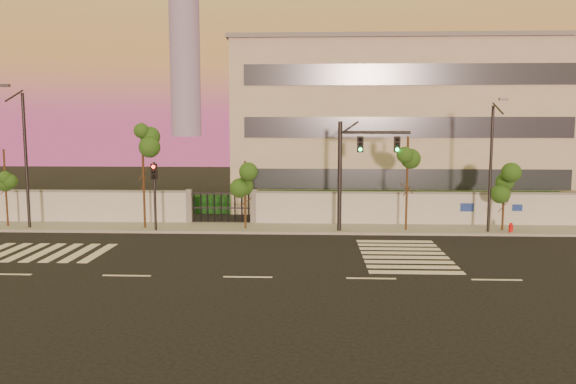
# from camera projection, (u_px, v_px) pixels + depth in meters

# --- Properties ---
(ground) EXTENTS (120.00, 120.00, 0.00)m
(ground) POSITION_uv_depth(u_px,v_px,m) (248.00, 277.00, 22.83)
(ground) COLOR black
(ground) RESTS_ON ground
(sidewalk) EXTENTS (60.00, 3.00, 0.15)m
(sidewalk) POSITION_uv_depth(u_px,v_px,m) (268.00, 228.00, 33.23)
(sidewalk) COLOR gray
(sidewalk) RESTS_ON ground
(perimeter_wall) EXTENTS (60.00, 0.36, 2.20)m
(perimeter_wall) POSITION_uv_depth(u_px,v_px,m) (271.00, 208.00, 34.60)
(perimeter_wall) COLOR #B2B5BA
(perimeter_wall) RESTS_ON ground
(hedge_row) EXTENTS (41.00, 4.25, 1.80)m
(hedge_row) POSITION_uv_depth(u_px,v_px,m) (290.00, 206.00, 37.30)
(hedge_row) COLOR black
(hedge_row) RESTS_ON ground
(institutional_building) EXTENTS (24.40, 12.40, 12.25)m
(institutional_building) POSITION_uv_depth(u_px,v_px,m) (394.00, 125.00, 43.53)
(institutional_building) COLOR #B3AE98
(institutional_building) RESTS_ON ground
(distant_skyscraper) EXTENTS (16.00, 16.00, 118.00)m
(distant_skyscraper) POSITION_uv_depth(u_px,v_px,m) (184.00, 18.00, 295.91)
(distant_skyscraper) COLOR slate
(distant_skyscraper) RESTS_ON ground
(road_markings) EXTENTS (57.00, 7.62, 0.02)m
(road_markings) POSITION_uv_depth(u_px,v_px,m) (224.00, 255.00, 26.62)
(road_markings) COLOR silver
(road_markings) RESTS_ON ground
(street_tree_b) EXTENTS (1.47, 1.17, 4.74)m
(street_tree_b) POSITION_uv_depth(u_px,v_px,m) (5.00, 170.00, 33.30)
(street_tree_b) COLOR #382314
(street_tree_b) RESTS_ON ground
(street_tree_c) EXTENTS (1.63, 1.29, 6.29)m
(street_tree_c) POSITION_uv_depth(u_px,v_px,m) (143.00, 152.00, 32.50)
(street_tree_c) COLOR #382314
(street_tree_c) RESTS_ON ground
(street_tree_d) EXTENTS (1.47, 1.17, 4.09)m
(street_tree_d) POSITION_uv_depth(u_px,v_px,m) (245.00, 180.00, 32.46)
(street_tree_d) COLOR #382314
(street_tree_d) RESTS_ON ground
(street_tree_e) EXTENTS (1.54, 1.23, 5.52)m
(street_tree_e) POSITION_uv_depth(u_px,v_px,m) (408.00, 162.00, 31.92)
(street_tree_e) COLOR #382314
(street_tree_e) RESTS_ON ground
(street_tree_f) EXTENTS (1.49, 1.19, 3.73)m
(street_tree_f) POSITION_uv_depth(u_px,v_px,m) (505.00, 185.00, 31.98)
(street_tree_f) COLOR #382314
(street_tree_f) RESTS_ON ground
(traffic_signal_main) EXTENTS (4.02, 0.62, 6.36)m
(traffic_signal_main) POSITION_uv_depth(u_px,v_px,m) (354.00, 163.00, 31.62)
(traffic_signal_main) COLOR black
(traffic_signal_main) RESTS_ON ground
(traffic_signal_secondary) EXTENTS (0.32, 0.32, 4.08)m
(traffic_signal_secondary) POSITION_uv_depth(u_px,v_px,m) (155.00, 188.00, 31.92)
(traffic_signal_secondary) COLOR black
(traffic_signal_secondary) RESTS_ON ground
(streetlight_west) EXTENTS (0.50, 2.01, 8.36)m
(streetlight_west) POSITION_uv_depth(u_px,v_px,m) (24.00, 153.00, 32.44)
(streetlight_west) COLOR black
(streetlight_west) RESTS_ON ground
(streetlight_east) EXTENTS (0.45, 1.82, 7.57)m
(streetlight_east) POSITION_uv_depth(u_px,v_px,m) (492.00, 162.00, 31.16)
(streetlight_east) COLOR black
(streetlight_east) RESTS_ON ground
(fire_hydrant) EXTENTS (0.27, 0.26, 0.69)m
(fire_hydrant) POSITION_uv_depth(u_px,v_px,m) (511.00, 229.00, 31.61)
(fire_hydrant) COLOR red
(fire_hydrant) RESTS_ON ground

